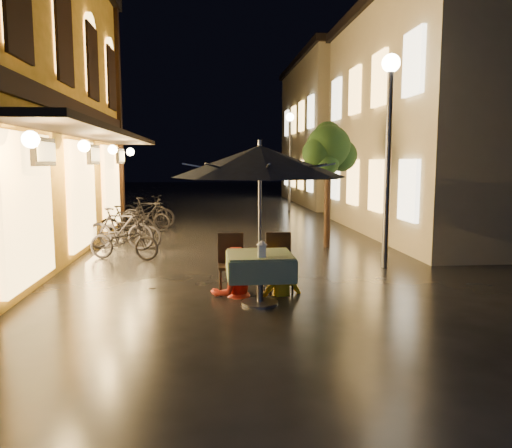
{
  "coord_description": "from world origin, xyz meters",
  "views": [
    {
      "loc": [
        -0.58,
        -7.71,
        2.15
      ],
      "look_at": [
        0.19,
        0.21,
        1.15
      ],
      "focal_mm": 35.0,
      "sensor_mm": 36.0,
      "label": 1
    }
  ],
  "objects": [
    {
      "name": "bicycle_0",
      "position": [
        -2.43,
        3.34,
        0.42
      ],
      "size": [
        1.7,
        1.01,
        0.84
      ],
      "primitive_type": "imported",
      "rotation": [
        0.0,
        0.0,
        1.27
      ],
      "color": "black",
      "rests_on": "ground"
    },
    {
      "name": "person_yellow",
      "position": [
        0.57,
        0.14,
        0.7
      ],
      "size": [
        1.0,
        0.72,
        1.4
      ],
      "primitive_type": "imported",
      "rotation": [
        0.0,
        0.0,
        3.39
      ],
      "color": "yellow",
      "rests_on": "ground"
    },
    {
      "name": "bicycle_6",
      "position": [
        -2.8,
        10.0,
        0.49
      ],
      "size": [
        1.96,
        1.34,
        0.98
      ],
      "primitive_type": "imported",
      "rotation": [
        0.0,
        0.0,
        1.16
      ],
      "color": "black",
      "rests_on": "ground"
    },
    {
      "name": "streetlamp_far",
      "position": [
        3.0,
        14.0,
        2.92
      ],
      "size": [
        0.36,
        0.36,
        4.23
      ],
      "color": "#59595E",
      "rests_on": "ground"
    },
    {
      "name": "bicycle_3",
      "position": [
        -2.8,
        6.19,
        0.47
      ],
      "size": [
        1.61,
        0.59,
        0.95
      ],
      "primitive_type": "imported",
      "rotation": [
        0.0,
        0.0,
        1.48
      ],
      "color": "black",
      "rests_on": "ground"
    },
    {
      "name": "east_building_far",
      "position": [
        7.49,
        18.0,
        3.66
      ],
      "size": [
        7.3,
        10.3,
        7.3
      ],
      "color": "#B4A98B",
      "rests_on": "ground"
    },
    {
      "name": "person_orange",
      "position": [
        -0.18,
        0.15,
        0.77
      ],
      "size": [
        0.89,
        0.78,
        1.54
      ],
      "primitive_type": "imported",
      "rotation": [
        0.0,
        0.0,
        3.43
      ],
      "color": "red",
      "rests_on": "ground"
    },
    {
      "name": "cafe_chair_right",
      "position": [
        0.59,
        0.34,
        0.54
      ],
      "size": [
        0.42,
        0.42,
        0.97
      ],
      "color": "black",
      "rests_on": "ground"
    },
    {
      "name": "bicycle_4",
      "position": [
        -2.52,
        7.96,
        0.43
      ],
      "size": [
        1.75,
        1.08,
        0.87
      ],
      "primitive_type": "imported",
      "rotation": [
        0.0,
        0.0,
        1.24
      ],
      "color": "black",
      "rests_on": "ground"
    },
    {
      "name": "bicycle_1",
      "position": [
        -2.72,
        4.56,
        0.52
      ],
      "size": [
        1.79,
        0.9,
        1.04
      ],
      "primitive_type": "imported",
      "rotation": [
        0.0,
        0.0,
        1.32
      ],
      "color": "black",
      "rests_on": "ground"
    },
    {
      "name": "bicycle_5",
      "position": [
        -2.49,
        8.42,
        0.5
      ],
      "size": [
        1.7,
        0.58,
        1.01
      ],
      "primitive_type": "imported",
      "rotation": [
        0.0,
        0.0,
        1.63
      ],
      "color": "black",
      "rests_on": "ground"
    },
    {
      "name": "table_lantern",
      "position": [
        0.19,
        -0.68,
        0.92
      ],
      "size": [
        0.16,
        0.16,
        0.25
      ],
      "color": "white",
      "rests_on": "cafe_table"
    },
    {
      "name": "patio_umbrella",
      "position": [
        0.19,
        -0.39,
        2.15
      ],
      "size": [
        2.59,
        2.59,
        2.46
      ],
      "color": "#59595E",
      "rests_on": "ground"
    },
    {
      "name": "east_building_near",
      "position": [
        7.49,
        6.5,
        3.41
      ],
      "size": [
        7.3,
        9.3,
        6.8
      ],
      "color": "#B4A98B",
      "rests_on": "ground"
    },
    {
      "name": "ground",
      "position": [
        0.0,
        0.0,
        0.0
      ],
      "size": [
        90.0,
        90.0,
        0.0
      ],
      "primitive_type": "plane",
      "color": "black",
      "rests_on": "ground"
    },
    {
      "name": "bicycle_2",
      "position": [
        -2.53,
        4.86,
        0.45
      ],
      "size": [
        1.8,
        1.09,
        0.89
      ],
      "primitive_type": "imported",
      "rotation": [
        0.0,
        0.0,
        1.25
      ],
      "color": "black",
      "rests_on": "ground"
    },
    {
      "name": "streetlamp_near",
      "position": [
        3.0,
        2.0,
        2.92
      ],
      "size": [
        0.36,
        0.36,
        4.23
      ],
      "color": "#59595E",
      "rests_on": "ground"
    },
    {
      "name": "cafe_chair_left",
      "position": [
        -0.21,
        0.34,
        0.54
      ],
      "size": [
        0.42,
        0.42,
        0.97
      ],
      "color": "black",
      "rests_on": "ground"
    },
    {
      "name": "street_tree",
      "position": [
        2.41,
        4.51,
        2.42
      ],
      "size": [
        1.43,
        1.2,
        3.15
      ],
      "color": "black",
      "rests_on": "ground"
    },
    {
      "name": "cafe_table",
      "position": [
        0.19,
        -0.39,
        0.59
      ],
      "size": [
        0.99,
        0.99,
        0.78
      ],
      "color": "#59595E",
      "rests_on": "ground"
    }
  ]
}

